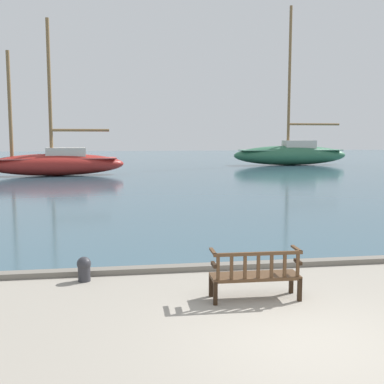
{
  "coord_description": "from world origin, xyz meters",
  "views": [
    {
      "loc": [
        -2.68,
        -6.32,
        2.95
      ],
      "look_at": [
        -0.13,
        10.0,
        1.0
      ],
      "focal_mm": 45.0,
      "sensor_mm": 36.0,
      "label": 1
    }
  ],
  "objects": [
    {
      "name": "park_bench",
      "position": [
        -0.25,
        1.81,
        0.47
      ],
      "size": [
        1.61,
        0.55,
        0.92
      ],
      "color": "black",
      "rests_on": "ground"
    },
    {
      "name": "quay_edge_kerb",
      "position": [
        0.0,
        3.85,
        0.06
      ],
      "size": [
        40.0,
        0.3,
        0.12
      ],
      "primitive_type": "cube",
      "color": "slate",
      "rests_on": "ground"
    },
    {
      "name": "mooring_bollard",
      "position": [
        -3.38,
        3.41,
        0.27
      ],
      "size": [
        0.29,
        0.29,
        0.5
      ],
      "color": "#2D2D33",
      "rests_on": "ground"
    },
    {
      "name": "sailboat_distant_harbor",
      "position": [
        -7.02,
        29.21,
        1.06
      ],
      "size": [
        11.06,
        3.45,
        10.95
      ],
      "color": "maroon",
      "rests_on": "harbor_water"
    },
    {
      "name": "ground_plane",
      "position": [
        0.0,
        0.0,
        0.0
      ],
      "size": [
        160.0,
        160.0,
        0.0
      ],
      "primitive_type": "plane",
      "color": "gray"
    },
    {
      "name": "sailboat_nearest_starboard",
      "position": [
        14.09,
        38.47,
        1.22
      ],
      "size": [
        11.36,
        2.74,
        14.96
      ],
      "color": "#2D6647",
      "rests_on": "harbor_water"
    },
    {
      "name": "harbor_water",
      "position": [
        0.0,
        44.0,
        0.04
      ],
      "size": [
        100.0,
        80.0,
        0.08
      ],
      "primitive_type": "cube",
      "color": "#385666",
      "rests_on": "ground"
    }
  ]
}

